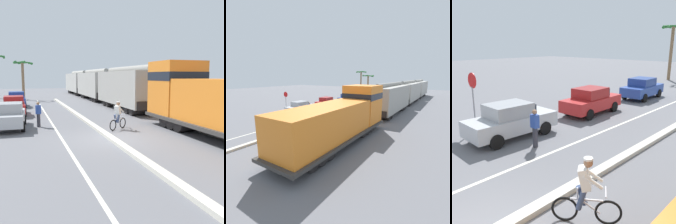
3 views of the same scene
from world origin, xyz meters
TOP-DOWN VIEW (x-y plane):
  - ground_plane at (0.00, 0.00)m, footprint 120.00×120.00m
  - median_curb at (0.00, 6.00)m, footprint 0.36×36.00m
  - lane_stripe at (-2.40, 6.00)m, footprint 0.14×36.00m
  - locomotive at (5.37, -1.25)m, footprint 3.10×11.61m
  - hopper_car_lead at (5.37, 10.90)m, footprint 2.90×10.60m
  - hopper_car_middle at (5.37, 22.50)m, footprint 2.90×10.60m
  - hopper_car_trailing at (5.37, 34.10)m, footprint 2.90×10.60m
  - parked_car_silver at (-5.05, 4.57)m, footprint 1.96×4.26m
  - parked_car_red at (-4.95, 10.47)m, footprint 1.91×4.24m
  - parked_car_blue at (-4.86, 16.92)m, footprint 1.91×4.24m
  - cyclist at (1.23, 2.20)m, footprint 1.43×1.04m
  - stop_sign at (-7.19, 3.94)m, footprint 0.76×0.08m
  - palm_tree_near at (-7.68, 28.95)m, footprint 2.62×2.78m
  - palm_tree_far at (-4.08, 25.33)m, footprint 2.71×2.70m
  - pedestrian_by_cars at (-3.33, 4.53)m, footprint 0.34×0.22m

SIDE VIEW (x-z plane):
  - ground_plane at x=0.00m, z-range 0.00..0.00m
  - lane_stripe at x=-2.40m, z-range 0.00..0.01m
  - median_curb at x=0.00m, z-range 0.00..0.16m
  - parked_car_silver at x=-5.05m, z-range 0.01..1.63m
  - parked_car_red at x=-4.95m, z-range 0.01..1.63m
  - parked_car_blue at x=-4.86m, z-range 0.01..1.63m
  - cyclist at x=1.23m, z-range -0.04..1.67m
  - pedestrian_by_cars at x=-3.33m, z-range 0.04..1.66m
  - locomotive at x=5.37m, z-range -0.30..3.90m
  - stop_sign at x=-7.19m, z-range 0.58..3.46m
  - hopper_car_lead at x=5.37m, z-range -0.01..4.17m
  - hopper_car_middle at x=5.37m, z-range -0.01..4.17m
  - hopper_car_trailing at x=5.37m, z-range -0.01..4.17m
  - palm_tree_far at x=-4.08m, z-range 1.44..6.81m
  - palm_tree_near at x=-7.68m, z-range 1.62..8.01m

